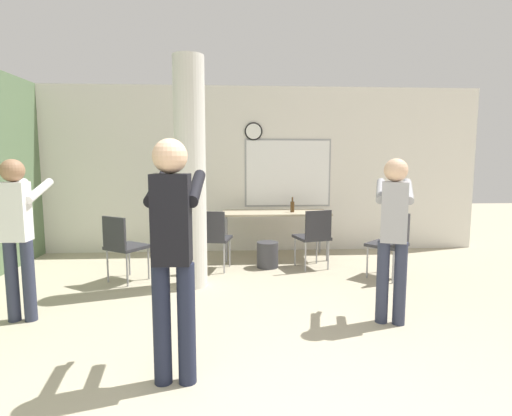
{
  "coord_description": "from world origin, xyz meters",
  "views": [
    {
      "loc": [
        -0.29,
        -1.82,
        1.58
      ],
      "look_at": [
        -0.02,
        2.52,
        1.05
      ],
      "focal_mm": 28.0,
      "sensor_mm": 36.0,
      "label": 1
    }
  ],
  "objects_px": {
    "folding_table": "(275,215)",
    "chair_near_pillar": "(123,243)",
    "person_watching_back": "(18,227)",
    "person_playing_front": "(173,242)",
    "person_playing_side": "(393,228)",
    "chair_mid_room": "(392,241)",
    "chair_table_left": "(213,235)",
    "chair_table_right": "(314,234)",
    "bottle_on_table": "(292,206)"
  },
  "relations": [
    {
      "from": "folding_table",
      "to": "chair_mid_room",
      "type": "relative_size",
      "value": 1.95
    },
    {
      "from": "chair_near_pillar",
      "to": "person_watching_back",
      "type": "distance_m",
      "value": 1.42
    },
    {
      "from": "folding_table",
      "to": "person_playing_side",
      "type": "bearing_deg",
      "value": -72.71
    },
    {
      "from": "chair_near_pillar",
      "to": "chair_table_right",
      "type": "bearing_deg",
      "value": 10.54
    },
    {
      "from": "chair_near_pillar",
      "to": "person_playing_side",
      "type": "bearing_deg",
      "value": -26.57
    },
    {
      "from": "chair_table_right",
      "to": "chair_mid_room",
      "type": "distance_m",
      "value": 1.08
    },
    {
      "from": "bottle_on_table",
      "to": "chair_mid_room",
      "type": "distance_m",
      "value": 1.69
    },
    {
      "from": "chair_mid_room",
      "to": "person_playing_side",
      "type": "bearing_deg",
      "value": -112.5
    },
    {
      "from": "bottle_on_table",
      "to": "chair_mid_room",
      "type": "xyz_separation_m",
      "value": [
        1.15,
        -1.2,
        -0.33
      ]
    },
    {
      "from": "chair_table_right",
      "to": "chair_mid_room",
      "type": "height_order",
      "value": "same"
    },
    {
      "from": "chair_near_pillar",
      "to": "person_playing_front",
      "type": "height_order",
      "value": "person_playing_front"
    },
    {
      "from": "person_playing_front",
      "to": "chair_table_right",
      "type": "bearing_deg",
      "value": 60.92
    },
    {
      "from": "chair_table_left",
      "to": "person_watching_back",
      "type": "height_order",
      "value": "person_watching_back"
    },
    {
      "from": "chair_table_left",
      "to": "person_playing_front",
      "type": "height_order",
      "value": "person_playing_front"
    },
    {
      "from": "person_playing_front",
      "to": "chair_near_pillar",
      "type": "bearing_deg",
      "value": 112.48
    },
    {
      "from": "chair_table_right",
      "to": "person_watching_back",
      "type": "relative_size",
      "value": 0.55
    },
    {
      "from": "folding_table",
      "to": "chair_mid_room",
      "type": "xyz_separation_m",
      "value": [
        1.41,
        -1.27,
        -0.18
      ]
    },
    {
      "from": "chair_near_pillar",
      "to": "chair_table_right",
      "type": "distance_m",
      "value": 2.62
    },
    {
      "from": "chair_table_left",
      "to": "person_playing_front",
      "type": "relative_size",
      "value": 0.51
    },
    {
      "from": "chair_near_pillar",
      "to": "chair_mid_room",
      "type": "distance_m",
      "value": 3.51
    },
    {
      "from": "person_playing_side",
      "to": "chair_table_left",
      "type": "bearing_deg",
      "value": 132.86
    },
    {
      "from": "folding_table",
      "to": "chair_mid_room",
      "type": "height_order",
      "value": "chair_mid_room"
    },
    {
      "from": "chair_near_pillar",
      "to": "person_playing_side",
      "type": "distance_m",
      "value": 3.3
    },
    {
      "from": "chair_near_pillar",
      "to": "chair_table_left",
      "type": "relative_size",
      "value": 1.0
    },
    {
      "from": "chair_table_right",
      "to": "person_watching_back",
      "type": "bearing_deg",
      "value": -152.95
    },
    {
      "from": "folding_table",
      "to": "chair_near_pillar",
      "type": "relative_size",
      "value": 1.95
    },
    {
      "from": "chair_mid_room",
      "to": "person_playing_side",
      "type": "height_order",
      "value": "person_playing_side"
    },
    {
      "from": "chair_mid_room",
      "to": "person_watching_back",
      "type": "distance_m",
      "value": 4.34
    },
    {
      "from": "folding_table",
      "to": "person_watching_back",
      "type": "xyz_separation_m",
      "value": [
        -2.77,
        -2.38,
        0.24
      ]
    },
    {
      "from": "chair_near_pillar",
      "to": "chair_table_right",
      "type": "xyz_separation_m",
      "value": [
        2.58,
        0.48,
        0.0
      ]
    },
    {
      "from": "bottle_on_table",
      "to": "chair_table_left",
      "type": "relative_size",
      "value": 0.28
    },
    {
      "from": "chair_table_left",
      "to": "person_watching_back",
      "type": "distance_m",
      "value": 2.48
    },
    {
      "from": "folding_table",
      "to": "chair_table_right",
      "type": "xyz_separation_m",
      "value": [
        0.48,
        -0.72,
        -0.18
      ]
    },
    {
      "from": "folding_table",
      "to": "chair_near_pillar",
      "type": "bearing_deg",
      "value": -150.22
    },
    {
      "from": "chair_table_left",
      "to": "person_playing_side",
      "type": "bearing_deg",
      "value": -47.14
    },
    {
      "from": "person_watching_back",
      "to": "chair_table_left",
      "type": "bearing_deg",
      "value": 42.5
    },
    {
      "from": "person_watching_back",
      "to": "chair_mid_room",
      "type": "bearing_deg",
      "value": 14.92
    },
    {
      "from": "bottle_on_table",
      "to": "person_watching_back",
      "type": "xyz_separation_m",
      "value": [
        -3.03,
        -2.32,
        0.09
      ]
    },
    {
      "from": "person_playing_side",
      "to": "person_watching_back",
      "type": "bearing_deg",
      "value": 175.46
    },
    {
      "from": "bottle_on_table",
      "to": "person_playing_front",
      "type": "xyz_separation_m",
      "value": [
        -1.38,
        -3.52,
        0.17
      ]
    },
    {
      "from": "person_watching_back",
      "to": "person_playing_side",
      "type": "xyz_separation_m",
      "value": [
        3.6,
        -0.29,
        0.0
      ]
    },
    {
      "from": "chair_mid_room",
      "to": "person_watching_back",
      "type": "bearing_deg",
      "value": -165.08
    },
    {
      "from": "folding_table",
      "to": "chair_table_left",
      "type": "height_order",
      "value": "chair_table_left"
    },
    {
      "from": "chair_mid_room",
      "to": "person_playing_front",
      "type": "height_order",
      "value": "person_playing_front"
    },
    {
      "from": "person_playing_front",
      "to": "person_playing_side",
      "type": "bearing_deg",
      "value": 25.27
    },
    {
      "from": "folding_table",
      "to": "person_playing_front",
      "type": "relative_size",
      "value": 0.99
    },
    {
      "from": "bottle_on_table",
      "to": "chair_table_left",
      "type": "distance_m",
      "value": 1.44
    },
    {
      "from": "chair_mid_room",
      "to": "person_playing_front",
      "type": "distance_m",
      "value": 3.46
    },
    {
      "from": "chair_mid_room",
      "to": "person_watching_back",
      "type": "relative_size",
      "value": 0.55
    },
    {
      "from": "person_watching_back",
      "to": "person_playing_side",
      "type": "relative_size",
      "value": 1.0
    }
  ]
}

